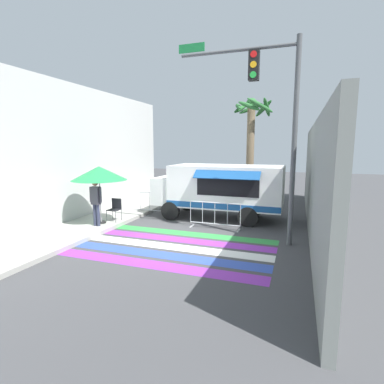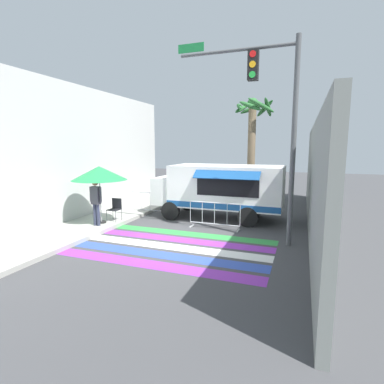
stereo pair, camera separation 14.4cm
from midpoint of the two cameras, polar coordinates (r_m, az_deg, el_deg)
name	(u,v)px [view 1 (the left image)]	position (r m, az deg, el deg)	size (l,w,h in m)	color
ground_plane	(182,239)	(10.48, -2.38, -8.91)	(60.00, 60.00, 0.00)	#424244
sidewalk_left	(64,224)	(13.18, -23.52, -5.64)	(4.40, 16.00, 0.14)	#A8A59E
building_left_facade	(57,155)	(12.89, -24.60, 6.50)	(0.25, 16.00, 5.71)	silver
concrete_wall_right	(313,177)	(12.32, 21.79, 2.61)	(0.20, 16.00, 3.99)	gray
crosswalk_painted	(172,247)	(9.72, -4.34, -10.34)	(6.40, 3.60, 0.01)	purple
food_truck	(217,187)	(13.25, 4.51, 0.94)	(5.59, 2.73, 2.35)	white
traffic_signal_pole	(272,106)	(9.98, 14.58, 15.52)	(3.90, 0.29, 6.52)	#515456
patio_umbrella	(99,173)	(12.21, -17.60, 3.39)	(2.13, 2.13, 2.26)	black
folding_chair	(115,207)	(12.71, -14.74, -2.85)	(0.45, 0.45, 0.90)	#4C4C51
vendor_person	(96,199)	(11.95, -18.18, -1.37)	(0.53, 0.24, 1.79)	#2D3347
barricade_front	(215,216)	(11.64, 4.00, -4.52)	(2.02, 0.44, 1.04)	#B7BABF
barricade_side	(150,203)	(14.26, -8.38, -2.14)	(1.94, 0.44, 1.04)	#B7BABF
palm_tree	(251,133)	(17.35, 11.01, 10.94)	(2.32, 2.46, 5.81)	#7A664C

